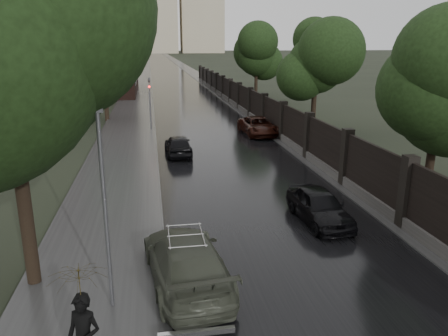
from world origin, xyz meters
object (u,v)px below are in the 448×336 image
at_px(traffic_light, 150,99).
at_px(lamp_post, 105,211).
at_px(car_right_near, 319,206).
at_px(tree_right_c, 256,57).
at_px(pedestrian_umbrella, 80,292).
at_px(tree_left_far, 103,58).
at_px(volga_sedan, 186,261).
at_px(tree_right_a, 441,81).
at_px(car_right_far, 258,126).
at_px(tree_left_near, 3,45).
at_px(tree_right_b, 316,65).
at_px(hatchback_left, 178,145).

bearing_deg(traffic_light, lamp_post, -92.68).
bearing_deg(car_right_near, tree_right_c, 77.06).
bearing_deg(pedestrian_umbrella, tree_left_far, 117.66).
relative_size(tree_right_c, volga_sedan, 1.43).
xyz_separation_m(tree_right_c, car_right_near, (-5.72, -33.97, -4.31)).
height_order(tree_right_a, pedestrian_umbrella, tree_right_a).
relative_size(car_right_far, pedestrian_umbrella, 1.58).
bearing_deg(tree_right_c, tree_right_a, -90.00).
relative_size(traffic_light, car_right_far, 0.86).
relative_size(traffic_light, car_right_near, 1.07).
height_order(tree_left_near, lamp_post, tree_left_near).
height_order(tree_left_far, lamp_post, tree_left_far).
distance_m(tree_right_b, car_right_near, 17.50).
relative_size(volga_sedan, car_right_near, 1.31).
relative_size(tree_right_a, tree_right_c, 1.00).
bearing_deg(tree_right_c, tree_right_b, -90.00).
bearing_deg(car_right_near, car_right_far, 80.87).
distance_m(tree_right_a, car_right_far, 15.36).
bearing_deg(lamp_post, tree_right_c, 71.48).
bearing_deg(tree_right_a, tree_left_far, 125.17).
xyz_separation_m(tree_left_near, tree_right_b, (15.10, 19.00, -1.47)).
xyz_separation_m(tree_left_near, traffic_light, (3.30, 21.99, -4.02)).
height_order(lamp_post, hatchback_left, lamp_post).
relative_size(hatchback_left, car_right_near, 0.98).
bearing_deg(volga_sedan, tree_right_c, -112.24).
height_order(hatchback_left, car_right_near, car_right_near).
bearing_deg(tree_right_b, car_right_near, -109.72).
distance_m(tree_left_near, traffic_light, 22.60).
relative_size(tree_right_c, pedestrian_umbrella, 2.39).
distance_m(car_right_far, pedestrian_umbrella, 24.96).
height_order(tree_left_far, traffic_light, tree_left_far).
distance_m(volga_sedan, hatchback_left, 14.56).
bearing_deg(tree_right_b, tree_right_c, 90.00).
bearing_deg(pedestrian_umbrella, tree_right_b, 83.61).
bearing_deg(pedestrian_umbrella, hatchback_left, 104.18).
distance_m(tree_left_far, volga_sedan, 28.27).
distance_m(tree_right_c, hatchback_left, 25.54).
bearing_deg(tree_right_a, car_right_near, -161.03).
xyz_separation_m(tree_right_a, pedestrian_umbrella, (-13.16, -9.04, -2.84)).
distance_m(traffic_light, car_right_far, 8.39).
bearing_deg(tree_right_a, traffic_light, 124.77).
height_order(hatchback_left, car_right_far, car_right_far).
bearing_deg(traffic_light, tree_left_far, 126.47).
xyz_separation_m(volga_sedan, hatchback_left, (0.72, 14.54, -0.09)).
bearing_deg(tree_left_far, lamp_post, -84.79).
bearing_deg(tree_left_near, traffic_light, 81.47).
bearing_deg(tree_left_near, hatchback_left, 70.90).
bearing_deg(car_right_far, lamp_post, -116.58).
bearing_deg(tree_right_b, pedestrian_umbrella, -119.74).
xyz_separation_m(tree_left_far, tree_right_a, (15.50, -22.00, -0.29)).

